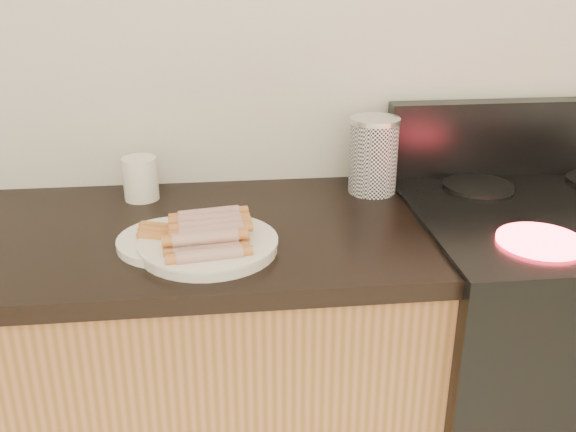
{
  "coord_description": "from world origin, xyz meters",
  "views": [
    {
      "loc": [
        -0.05,
        0.35,
        1.48
      ],
      "look_at": [
        0.09,
        1.62,
        0.95
      ],
      "focal_mm": 40.0,
      "sensor_mm": 36.0,
      "label": 1
    }
  ],
  "objects": [
    {
      "name": "burner_far_left",
      "position": [
        0.61,
        1.84,
        0.92
      ],
      "size": [
        0.18,
        0.18,
        0.01
      ],
      "primitive_type": "cylinder",
      "color": "black",
      "rests_on": "stove"
    },
    {
      "name": "plain_sausages",
      "position": [
        -0.16,
        1.61,
        0.93
      ],
      "size": [
        0.13,
        0.11,
        0.02
      ],
      "rotation": [
        0.0,
        0.0,
        -0.31
      ],
      "color": "tan",
      "rests_on": "side_plate"
    },
    {
      "name": "hotdog_pile",
      "position": [
        -0.08,
        1.57,
        0.94
      ],
      "size": [
        0.13,
        0.22,
        0.05
      ],
      "rotation": [
        0.0,
        0.0,
        0.09
      ],
      "color": "maroon",
      "rests_on": "main_plate"
    },
    {
      "name": "stove",
      "position": [
        0.78,
        1.68,
        0.46
      ],
      "size": [
        0.76,
        0.65,
        0.91
      ],
      "color": "black",
      "rests_on": "floor"
    },
    {
      "name": "wall_back",
      "position": [
        0.0,
        2.0,
        1.3
      ],
      "size": [
        4.0,
        0.04,
        2.6
      ],
      "primitive_type": "cube",
      "color": "silver",
      "rests_on": "ground"
    },
    {
      "name": "stove_panel",
      "position": [
        0.78,
        1.96,
        1.01
      ],
      "size": [
        0.76,
        0.06,
        0.2
      ],
      "primitive_type": "cube",
      "color": "black",
      "rests_on": "stove"
    },
    {
      "name": "side_plate",
      "position": [
        -0.16,
        1.61,
        0.91
      ],
      "size": [
        0.25,
        0.25,
        0.02
      ],
      "primitive_type": "cylinder",
      "rotation": [
        0.0,
        0.0,
        0.07
      ],
      "color": "white",
      "rests_on": "counter_slab"
    },
    {
      "name": "canister",
      "position": [
        0.34,
        1.88,
        1.0
      ],
      "size": [
        0.13,
        0.13,
        0.19
      ],
      "rotation": [
        0.0,
        0.0,
        0.2
      ],
      "color": "white",
      "rests_on": "counter_slab"
    },
    {
      "name": "mug",
      "position": [
        -0.25,
        1.89,
        0.95
      ],
      "size": [
        0.11,
        0.11,
        0.11
      ],
      "primitive_type": "cylinder",
      "rotation": [
        0.0,
        0.0,
        0.39
      ],
      "color": "white",
      "rests_on": "counter_slab"
    },
    {
      "name": "burner_near_left",
      "position": [
        0.61,
        1.51,
        0.92
      ],
      "size": [
        0.18,
        0.18,
        0.01
      ],
      "primitive_type": "cylinder",
      "color": "#FF1E2D",
      "rests_on": "stove"
    },
    {
      "name": "main_plate",
      "position": [
        -0.08,
        1.57,
        0.91
      ],
      "size": [
        0.32,
        0.32,
        0.02
      ],
      "primitive_type": "cylinder",
      "rotation": [
        0.0,
        0.0,
        -0.11
      ],
      "color": "white",
      "rests_on": "counter_slab"
    }
  ]
}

